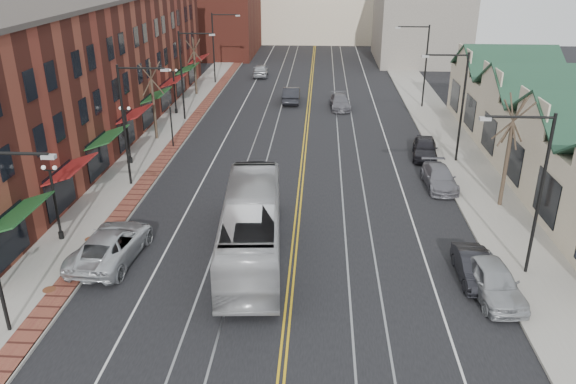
# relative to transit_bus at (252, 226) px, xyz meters

# --- Properties ---
(ground) EXTENTS (160.00, 160.00, 0.00)m
(ground) POSITION_rel_transit_bus_xyz_m (2.15, -7.08, -1.69)
(ground) COLOR black
(ground) RESTS_ON ground
(sidewalk_left) EXTENTS (4.00, 120.00, 0.15)m
(sidewalk_left) POSITION_rel_transit_bus_xyz_m (-9.85, 12.92, -1.61)
(sidewalk_left) COLOR gray
(sidewalk_left) RESTS_ON ground
(sidewalk_right) EXTENTS (4.00, 120.00, 0.15)m
(sidewalk_right) POSITION_rel_transit_bus_xyz_m (14.15, 12.92, -1.61)
(sidewalk_right) COLOR gray
(sidewalk_right) RESTS_ON ground
(building_left) EXTENTS (10.00, 50.00, 11.00)m
(building_left) POSITION_rel_transit_bus_xyz_m (-16.85, 19.92, 3.81)
(building_left) COLOR maroon
(building_left) RESTS_ON ground
(building_right) EXTENTS (8.00, 36.00, 4.60)m
(building_right) POSITION_rel_transit_bus_xyz_m (20.15, 12.92, 0.61)
(building_right) COLOR beige
(building_right) RESTS_ON ground
(backdrop_left) EXTENTS (14.00, 18.00, 14.00)m
(backdrop_left) POSITION_rel_transit_bus_xyz_m (-13.85, 62.92, 5.31)
(backdrop_left) COLOR maroon
(backdrop_left) RESTS_ON ground
(backdrop_mid) EXTENTS (22.00, 14.00, 9.00)m
(backdrop_mid) POSITION_rel_transit_bus_xyz_m (2.15, 77.92, 2.81)
(backdrop_mid) COLOR beige
(backdrop_mid) RESTS_ON ground
(backdrop_right) EXTENTS (12.00, 16.00, 11.00)m
(backdrop_right) POSITION_rel_transit_bus_xyz_m (17.15, 57.92, 3.81)
(backdrop_right) COLOR slate
(backdrop_right) RESTS_ON ground
(streetlight_l_1) EXTENTS (3.33, 0.25, 8.00)m
(streetlight_l_1) POSITION_rel_transit_bus_xyz_m (-8.89, 8.92, 3.34)
(streetlight_l_1) COLOR black
(streetlight_l_1) RESTS_ON sidewalk_left
(streetlight_l_2) EXTENTS (3.33, 0.25, 8.00)m
(streetlight_l_2) POSITION_rel_transit_bus_xyz_m (-8.89, 24.92, 3.34)
(streetlight_l_2) COLOR black
(streetlight_l_2) RESTS_ON sidewalk_left
(streetlight_l_3) EXTENTS (3.33, 0.25, 8.00)m
(streetlight_l_3) POSITION_rel_transit_bus_xyz_m (-8.89, 40.92, 3.34)
(streetlight_l_3) COLOR black
(streetlight_l_3) RESTS_ON sidewalk_left
(streetlight_r_0) EXTENTS (3.33, 0.25, 8.00)m
(streetlight_r_0) POSITION_rel_transit_bus_xyz_m (13.20, -1.08, 3.34)
(streetlight_r_0) COLOR black
(streetlight_r_0) RESTS_ON sidewalk_right
(streetlight_r_1) EXTENTS (3.33, 0.25, 8.00)m
(streetlight_r_1) POSITION_rel_transit_bus_xyz_m (13.20, 14.92, 3.34)
(streetlight_r_1) COLOR black
(streetlight_r_1) RESTS_ON sidewalk_right
(streetlight_r_2) EXTENTS (3.33, 0.25, 8.00)m
(streetlight_r_2) POSITION_rel_transit_bus_xyz_m (13.20, 30.92, 3.34)
(streetlight_r_2) COLOR black
(streetlight_r_2) RESTS_ON sidewalk_right
(lamppost_l_1) EXTENTS (0.84, 0.28, 4.27)m
(lamppost_l_1) POSITION_rel_transit_bus_xyz_m (-10.65, 0.92, 0.52)
(lamppost_l_1) COLOR black
(lamppost_l_1) RESTS_ON sidewalk_left
(lamppost_l_2) EXTENTS (0.84, 0.28, 4.27)m
(lamppost_l_2) POSITION_rel_transit_bus_xyz_m (-10.65, 12.92, 0.52)
(lamppost_l_2) COLOR black
(lamppost_l_2) RESTS_ON sidewalk_left
(lamppost_l_3) EXTENTS (0.84, 0.28, 4.27)m
(lamppost_l_3) POSITION_rel_transit_bus_xyz_m (-10.65, 26.92, 0.52)
(lamppost_l_3) COLOR black
(lamppost_l_3) RESTS_ON sidewalk_left
(tree_left_near) EXTENTS (1.78, 1.37, 6.48)m
(tree_left_near) POSITION_rel_transit_bus_xyz_m (-10.35, 18.92, 1.83)
(tree_left_near) COLOR #382B21
(tree_left_near) RESTS_ON sidewalk_left
(tree_left_far) EXTENTS (1.66, 1.28, 6.02)m
(tree_left_far) POSITION_rel_transit_bus_xyz_m (-10.35, 34.92, 1.59)
(tree_left_far) COLOR #382B21
(tree_left_far) RESTS_ON sidewalk_left
(tree_right_mid) EXTENTS (1.90, 1.46, 6.93)m
(tree_right_mid) POSITION_rel_transit_bus_xyz_m (14.65, 6.92, 2.07)
(tree_right_mid) COLOR #382B21
(tree_right_mid) RESTS_ON sidewalk_right
(manhole_mid) EXTENTS (0.60, 0.60, 0.02)m
(manhole_mid) POSITION_rel_transit_bus_xyz_m (-9.05, -4.08, -1.53)
(manhole_mid) COLOR #592D19
(manhole_mid) RESTS_ON sidewalk_left
(manhole_far) EXTENTS (0.60, 0.60, 0.02)m
(manhole_far) POSITION_rel_transit_bus_xyz_m (-9.05, 0.92, -1.53)
(manhole_far) COLOR #592D19
(manhole_far) RESTS_ON sidewalk_left
(traffic_signal) EXTENTS (0.18, 0.15, 3.80)m
(traffic_signal) POSITION_rel_transit_bus_xyz_m (-8.45, 16.92, 0.66)
(traffic_signal) COLOR black
(traffic_signal) RESTS_ON sidewalk_left
(transit_bus) EXTENTS (3.74, 12.28, 3.37)m
(transit_bus) POSITION_rel_transit_bus_xyz_m (0.00, 0.00, 0.00)
(transit_bus) COLOR #B8B8BA
(transit_bus) RESTS_ON ground
(parked_suv) EXTENTS (3.22, 6.21, 1.67)m
(parked_suv) POSITION_rel_transit_bus_xyz_m (-7.15, -0.87, -0.85)
(parked_suv) COLOR #BABEC2
(parked_suv) RESTS_ON ground
(parked_car_a) EXTENTS (2.40, 4.92, 1.62)m
(parked_car_a) POSITION_rel_transit_bus_xyz_m (11.45, -3.09, -0.88)
(parked_car_a) COLOR #A3A6AA
(parked_car_a) RESTS_ON ground
(parked_car_b) EXTENTS (1.42, 4.06, 1.34)m
(parked_car_b) POSITION_rel_transit_bus_xyz_m (10.93, -1.72, -1.02)
(parked_car_b) COLOR black
(parked_car_b) RESTS_ON ground
(parked_car_c) EXTENTS (2.06, 4.76, 1.36)m
(parked_car_c) POSITION_rel_transit_bus_xyz_m (11.45, 9.90, -1.00)
(parked_car_c) COLOR slate
(parked_car_c) RESTS_ON ground
(parked_car_d) EXTENTS (2.40, 4.69, 1.53)m
(parked_car_d) POSITION_rel_transit_bus_xyz_m (11.45, 15.84, -0.92)
(parked_car_d) COLOR black
(parked_car_d) RESTS_ON ground
(distant_car_left) EXTENTS (1.77, 4.93, 1.62)m
(distant_car_left) POSITION_rel_transit_bus_xyz_m (0.29, 32.36, -0.88)
(distant_car_left) COLOR black
(distant_car_left) RESTS_ON ground
(distant_car_right) EXTENTS (2.22, 4.81, 1.36)m
(distant_car_right) POSITION_rel_transit_bus_xyz_m (5.32, 30.05, -1.00)
(distant_car_right) COLOR slate
(distant_car_right) RESTS_ON ground
(distant_car_far) EXTENTS (2.06, 4.73, 1.59)m
(distant_car_far) POSITION_rel_transit_bus_xyz_m (-4.30, 45.30, -0.89)
(distant_car_far) COLOR #A4A6AC
(distant_car_far) RESTS_ON ground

